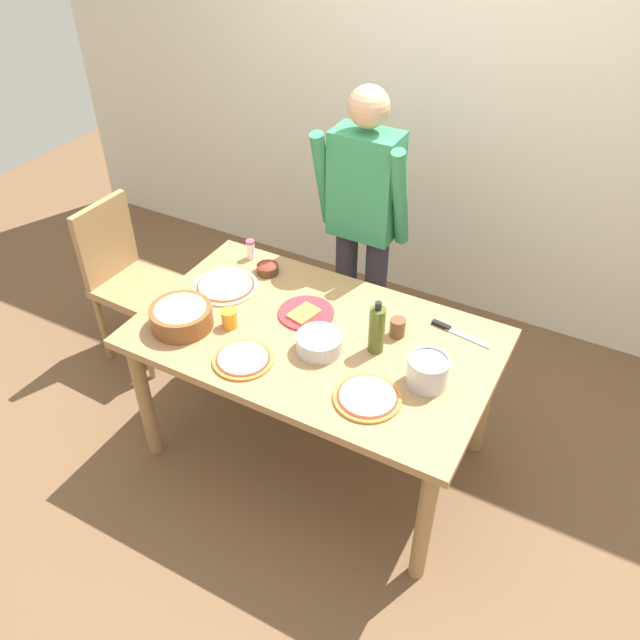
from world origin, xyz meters
name	(u,v)px	position (x,y,z in m)	size (l,w,h in m)	color
ground	(315,447)	(0.00, 0.00, 0.00)	(8.00, 8.00, 0.00)	brown
wall_back	(452,101)	(0.00, 1.60, 1.30)	(5.60, 0.10, 2.60)	silver
dining_table	(315,350)	(0.00, 0.00, 0.67)	(1.60, 0.96, 0.76)	#A37A4C
person_cook	(363,218)	(-0.13, 0.76, 0.94)	(0.49, 0.25, 1.62)	#2D2D38
chair_wooden_left	(126,274)	(-1.32, 0.19, 0.54)	(0.41, 0.41, 0.95)	#A37A4C
pizza_raw_on_board	(226,286)	(-0.56, 0.11, 0.77)	(0.32, 0.32, 0.02)	beige
pizza_cooked_on_tray	(243,359)	(-0.18, -0.30, 0.77)	(0.26, 0.26, 0.02)	#C67A33
pizza_second_cooked	(367,397)	(0.38, -0.25, 0.77)	(0.28, 0.28, 0.02)	#C67A33
plate_with_slice	(306,313)	(-0.11, 0.11, 0.77)	(0.26, 0.26, 0.02)	red
popcorn_bowl	(181,315)	(-0.56, -0.23, 0.82)	(0.28, 0.28, 0.11)	brown
mixing_bowl_steel	(319,343)	(0.07, -0.08, 0.80)	(0.20, 0.20, 0.08)	#B7B7BC
small_sauce_bowl	(268,268)	(-0.44, 0.32, 0.79)	(0.11, 0.11, 0.06)	#4C2D1E
olive_oil_bottle	(377,329)	(0.28, 0.04, 0.87)	(0.07, 0.07, 0.26)	#47561E
steel_pot	(428,371)	(0.55, -0.05, 0.83)	(0.17, 0.17, 0.13)	#B7B7BC
cup_orange	(229,319)	(-0.37, -0.13, 0.80)	(0.07, 0.07, 0.09)	orange
cup_small_brown	(397,327)	(0.32, 0.18, 0.80)	(0.07, 0.07, 0.09)	brown
salt_shaker	(251,249)	(-0.59, 0.39, 0.81)	(0.04, 0.04, 0.11)	white
chef_knife	(454,331)	(0.54, 0.32, 0.77)	(0.29, 0.07, 0.02)	silver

